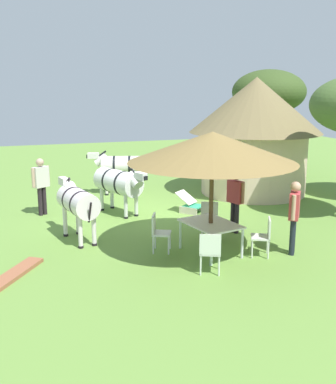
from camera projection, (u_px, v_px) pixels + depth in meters
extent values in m
plane|color=olive|center=(150.00, 216.00, 13.99)|extent=(36.00, 36.00, 0.00)
cylinder|color=beige|center=(253.00, 163.00, 16.78)|extent=(3.71, 3.71, 2.19)
cone|color=brown|center=(256.00, 105.00, 16.32)|extent=(4.66, 4.66, 1.91)
cylinder|color=#533620|center=(211.00, 209.00, 10.72)|extent=(0.10, 0.10, 2.16)
cone|color=olive|center=(212.00, 147.00, 10.40)|extent=(3.82, 3.82, 0.69)
cube|color=silver|center=(211.00, 224.00, 10.80)|extent=(1.57, 1.27, 0.04)
cylinder|color=silver|center=(210.00, 229.00, 11.63)|extent=(0.06, 0.06, 0.70)
cylinder|color=silver|center=(242.00, 243.00, 10.58)|extent=(0.06, 0.06, 0.70)
cylinder|color=silver|center=(180.00, 234.00, 11.20)|extent=(0.06, 0.06, 0.70)
cylinder|color=silver|center=(211.00, 250.00, 10.15)|extent=(0.06, 0.06, 0.70)
cube|color=white|center=(209.00, 221.00, 11.98)|extent=(0.55, 0.56, 0.04)
cube|color=white|center=(209.00, 210.00, 12.11)|extent=(0.20, 0.42, 0.45)
cylinder|color=white|center=(217.00, 231.00, 11.84)|extent=(0.04, 0.04, 0.45)
cylinder|color=white|center=(202.00, 231.00, 11.86)|extent=(0.04, 0.04, 0.45)
cylinder|color=white|center=(216.00, 227.00, 12.19)|extent=(0.04, 0.04, 0.45)
cylinder|color=white|center=(202.00, 227.00, 12.21)|extent=(0.04, 0.04, 0.45)
cube|color=silver|center=(162.00, 233.00, 10.97)|extent=(0.57, 0.56, 0.04)
cube|color=silver|center=(154.00, 224.00, 10.94)|extent=(0.42, 0.21, 0.45)
cylinder|color=silver|center=(170.00, 240.00, 11.19)|extent=(0.04, 0.04, 0.45)
cylinder|color=silver|center=(169.00, 245.00, 10.82)|extent=(0.04, 0.04, 0.45)
cylinder|color=silver|center=(155.00, 239.00, 11.22)|extent=(0.04, 0.04, 0.45)
cylinder|color=silver|center=(153.00, 245.00, 10.86)|extent=(0.04, 0.04, 0.45)
cube|color=silver|center=(210.00, 252.00, 9.76)|extent=(0.56, 0.57, 0.04)
cube|color=silver|center=(210.00, 245.00, 9.52)|extent=(0.21, 0.42, 0.45)
cylinder|color=silver|center=(201.00, 259.00, 10.00)|extent=(0.04, 0.04, 0.45)
cylinder|color=silver|center=(219.00, 259.00, 9.97)|extent=(0.04, 0.04, 0.45)
cylinder|color=silver|center=(201.00, 265.00, 9.65)|extent=(0.04, 0.04, 0.45)
cylinder|color=silver|center=(219.00, 266.00, 9.62)|extent=(0.04, 0.04, 0.45)
cube|color=silver|center=(260.00, 237.00, 10.70)|extent=(0.58, 0.57, 0.04)
cube|color=silver|center=(269.00, 228.00, 10.62)|extent=(0.41, 0.23, 0.45)
cylinder|color=silver|center=(252.00, 249.00, 10.60)|extent=(0.04, 0.04, 0.45)
cylinder|color=silver|center=(252.00, 243.00, 10.96)|extent=(0.04, 0.04, 0.45)
cylinder|color=silver|center=(268.00, 250.00, 10.55)|extent=(0.04, 0.04, 0.45)
cylinder|color=silver|center=(267.00, 244.00, 10.91)|extent=(0.04, 0.04, 0.45)
cylinder|color=black|center=(293.00, 235.00, 10.89)|extent=(0.13, 0.13, 0.86)
cylinder|color=black|center=(292.00, 237.00, 10.75)|extent=(0.13, 0.13, 0.86)
cube|color=#B93C41|center=(295.00, 206.00, 10.65)|extent=(0.50, 0.45, 0.61)
cylinder|color=tan|center=(296.00, 202.00, 10.89)|extent=(0.09, 0.09, 0.57)
cylinder|color=tan|center=(294.00, 208.00, 10.41)|extent=(0.09, 0.09, 0.57)
sphere|color=tan|center=(296.00, 187.00, 10.55)|extent=(0.23, 0.23, 0.23)
cylinder|color=#241D29|center=(237.00, 218.00, 12.33)|extent=(0.12, 0.12, 0.82)
cylinder|color=#241D29|center=(233.00, 217.00, 12.44)|extent=(0.12, 0.12, 0.82)
cube|color=#AF343D|center=(236.00, 192.00, 12.23)|extent=(0.49, 0.35, 0.58)
cylinder|color=#A4664D|center=(243.00, 193.00, 12.03)|extent=(0.09, 0.09, 0.55)
cylinder|color=#A4664D|center=(229.00, 190.00, 12.41)|extent=(0.09, 0.09, 0.55)
sphere|color=#A4664D|center=(236.00, 176.00, 12.13)|extent=(0.22, 0.22, 0.22)
cylinder|color=black|center=(44.00, 200.00, 14.10)|extent=(0.13, 0.13, 0.86)
cylinder|color=black|center=(40.00, 201.00, 13.98)|extent=(0.13, 0.13, 0.86)
cube|color=beige|center=(41.00, 177.00, 13.87)|extent=(0.43, 0.51, 0.61)
cylinder|color=tan|center=(48.00, 175.00, 14.07)|extent=(0.09, 0.09, 0.58)
cylinder|color=tan|center=(33.00, 178.00, 13.67)|extent=(0.09, 0.09, 0.58)
sphere|color=tan|center=(40.00, 162.00, 13.77)|extent=(0.23, 0.23, 0.23)
cube|color=#31A477|center=(194.00, 206.00, 14.31)|extent=(0.76, 0.75, 0.03)
cube|color=white|center=(186.00, 197.00, 14.40)|extent=(0.73, 0.73, 0.35)
cube|color=beige|center=(196.00, 207.00, 14.58)|extent=(0.49, 0.42, 0.22)
cube|color=beige|center=(188.00, 211.00, 14.15)|extent=(0.49, 0.42, 0.22)
cylinder|color=silver|center=(118.00, 182.00, 14.10)|extent=(1.76, 1.32, 0.71)
cylinder|color=black|center=(112.00, 180.00, 14.33)|extent=(0.38, 0.69, 0.73)
cylinder|color=black|center=(124.00, 183.00, 13.89)|extent=(0.38, 0.69, 0.73)
cylinder|color=silver|center=(135.00, 180.00, 13.48)|extent=(0.64, 0.52, 0.52)
cube|color=silver|center=(141.00, 176.00, 13.25)|extent=(0.44, 0.33, 0.20)
cube|color=black|center=(145.00, 178.00, 13.12)|extent=(0.16, 0.16, 0.12)
cube|color=black|center=(135.00, 173.00, 13.44)|extent=(0.35, 0.19, 0.28)
cylinder|color=silver|center=(136.00, 204.00, 13.93)|extent=(0.11, 0.11, 0.71)
cylinder|color=black|center=(136.00, 215.00, 14.01)|extent=(0.13, 0.13, 0.06)
cylinder|color=silver|center=(126.00, 207.00, 13.68)|extent=(0.11, 0.11, 0.71)
cylinder|color=black|center=(126.00, 217.00, 13.75)|extent=(0.13, 0.13, 0.06)
cylinder|color=silver|center=(112.00, 197.00, 14.81)|extent=(0.11, 0.11, 0.71)
cylinder|color=black|center=(112.00, 207.00, 14.89)|extent=(0.13, 0.13, 0.06)
cylinder|color=silver|center=(102.00, 199.00, 14.55)|extent=(0.11, 0.11, 0.71)
cylinder|color=black|center=(102.00, 209.00, 14.63)|extent=(0.13, 0.13, 0.06)
cylinder|color=black|center=(102.00, 181.00, 14.74)|extent=(0.23, 0.14, 0.53)
cylinder|color=silver|center=(122.00, 165.00, 16.57)|extent=(0.99, 1.53, 0.64)
cylinder|color=black|center=(130.00, 165.00, 16.58)|extent=(0.65, 0.25, 0.65)
cylinder|color=black|center=(114.00, 165.00, 16.56)|extent=(0.65, 0.25, 0.65)
cylinder|color=silver|center=(101.00, 160.00, 16.50)|extent=(0.42, 0.59, 0.49)
cube|color=silver|center=(93.00, 156.00, 16.46)|extent=(0.28, 0.43, 0.20)
cube|color=black|center=(88.00, 156.00, 16.46)|extent=(0.15, 0.15, 0.12)
cube|color=black|center=(101.00, 154.00, 16.46)|extent=(0.14, 0.36, 0.28)
cylinder|color=silver|center=(107.00, 184.00, 16.53)|extent=(0.11, 0.11, 0.82)
cylinder|color=black|center=(107.00, 194.00, 16.61)|extent=(0.13, 0.13, 0.06)
cylinder|color=silver|center=(107.00, 182.00, 16.87)|extent=(0.11, 0.11, 0.82)
cylinder|color=black|center=(108.00, 192.00, 16.95)|extent=(0.13, 0.13, 0.06)
cylinder|color=silver|center=(137.00, 184.00, 16.57)|extent=(0.11, 0.11, 0.82)
cylinder|color=black|center=(137.00, 194.00, 16.65)|extent=(0.13, 0.13, 0.06)
cylinder|color=silver|center=(137.00, 182.00, 16.91)|extent=(0.11, 0.11, 0.82)
cylinder|color=black|center=(137.00, 192.00, 16.99)|extent=(0.13, 0.13, 0.06)
cylinder|color=black|center=(143.00, 168.00, 16.62)|extent=(0.11, 0.24, 0.53)
cylinder|color=silver|center=(78.00, 202.00, 11.60)|extent=(1.52, 0.96, 0.64)
cylinder|color=black|center=(82.00, 204.00, 11.36)|extent=(0.23, 0.65, 0.65)
cylinder|color=black|center=(74.00, 200.00, 11.81)|extent=(0.23, 0.65, 0.65)
cylinder|color=silver|center=(68.00, 189.00, 12.14)|extent=(0.59, 0.41, 0.49)
cube|color=silver|center=(64.00, 181.00, 12.33)|extent=(0.43, 0.27, 0.20)
cube|color=black|center=(62.00, 181.00, 12.49)|extent=(0.15, 0.15, 0.12)
cube|color=black|center=(68.00, 182.00, 12.09)|extent=(0.37, 0.13, 0.28)
cylinder|color=silver|center=(65.00, 222.00, 12.09)|extent=(0.11, 0.11, 0.78)
cylinder|color=black|center=(66.00, 235.00, 12.18)|extent=(0.13, 0.13, 0.06)
cylinder|color=silver|center=(78.00, 220.00, 12.27)|extent=(0.11, 0.11, 0.78)
cylinder|color=black|center=(79.00, 233.00, 12.36)|extent=(0.13, 0.13, 0.06)
cylinder|color=silver|center=(80.00, 233.00, 11.21)|extent=(0.11, 0.11, 0.78)
cylinder|color=black|center=(81.00, 247.00, 11.29)|extent=(0.13, 0.13, 0.06)
cylinder|color=silver|center=(94.00, 230.00, 11.39)|extent=(0.11, 0.11, 0.78)
cylinder|color=black|center=(94.00, 244.00, 11.47)|extent=(0.13, 0.13, 0.06)
cylinder|color=black|center=(90.00, 213.00, 11.00)|extent=(0.24, 0.11, 0.53)
cylinder|color=brown|center=(266.00, 142.00, 21.09)|extent=(0.20, 0.20, 2.62)
ellipsoid|color=#354B1E|center=(269.00, 92.00, 20.58)|extent=(3.24, 3.24, 1.94)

